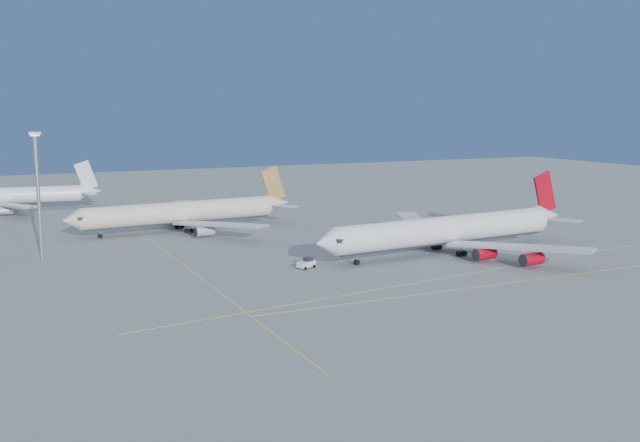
{
  "coord_description": "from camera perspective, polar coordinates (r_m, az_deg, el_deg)",
  "views": [
    {
      "loc": [
        -74.61,
        -110.89,
        30.47
      ],
      "look_at": [
        -10.54,
        24.15,
        7.0
      ],
      "focal_mm": 40.0,
      "sensor_mm": 36.0,
      "label": 1
    }
  ],
  "objects": [
    {
      "name": "airliner_virgin",
      "position": [
        154.97,
        10.43,
        -0.7
      ],
      "size": [
        66.78,
        59.75,
        16.47
      ],
      "rotation": [
        0.0,
        0.0,
        0.09
      ],
      "color": "white",
      "rests_on": "ground"
    },
    {
      "name": "airliner_third",
      "position": [
        235.77,
        -23.74,
        1.84
      ],
      "size": [
        55.35,
        50.69,
        14.85
      ],
      "rotation": [
        0.0,
        0.0,
        -0.12
      ],
      "color": "white",
      "rests_on": "ground"
    },
    {
      "name": "ground",
      "position": [
        137.08,
        8.36,
        -4.02
      ],
      "size": [
        500.0,
        500.0,
        0.0
      ],
      "primitive_type": "plane",
      "color": "slate",
      "rests_on": "ground"
    },
    {
      "name": "airliner_etihad",
      "position": [
        183.39,
        -10.74,
        0.7
      ],
      "size": [
        59.72,
        54.97,
        15.58
      ],
      "rotation": [
        0.0,
        0.0,
        0.09
      ],
      "color": "beige",
      "rests_on": "ground"
    },
    {
      "name": "taxiway_lines",
      "position": [
        135.13,
        1.64,
        -4.11
      ],
      "size": [
        118.86,
        140.0,
        0.02
      ],
      "color": "yellow",
      "rests_on": "ground"
    },
    {
      "name": "pushback_tug",
      "position": [
        138.39,
        -1.09,
        -3.4
      ],
      "size": [
        4.0,
        3.24,
        2.02
      ],
      "rotation": [
        0.0,
        0.0,
        0.4
      ],
      "color": "white",
      "rests_on": "ground"
    },
    {
      "name": "light_mast",
      "position": [
        153.43,
        -21.65,
        2.65
      ],
      "size": [
        2.25,
        2.25,
        26.07
      ],
      "color": "gray",
      "rests_on": "ground"
    }
  ]
}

